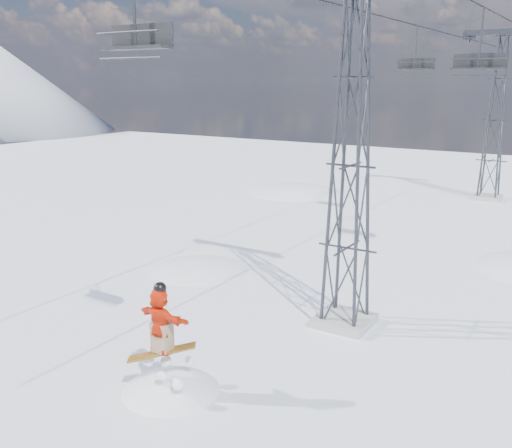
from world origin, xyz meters
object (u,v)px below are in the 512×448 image
object	(u,v)px
lift_chair_near	(138,39)
lift_tower_near	(350,167)
lift_tower_far	(495,121)
snowboarder_jump	(173,443)

from	to	relation	value
lift_chair_near	lift_tower_near	bearing A→B (deg)	72.89
lift_tower_near	lift_tower_far	xyz separation A→B (m)	(0.00, 25.00, 0.00)
lift_tower_near	lift_chair_near	xyz separation A→B (m)	(-2.20, -7.15, 3.58)
lift_tower_near	lift_chair_near	world-z (taller)	lift_tower_near
lift_tower_near	lift_tower_far	bearing A→B (deg)	90.00
lift_tower_far	lift_chair_near	distance (m)	32.42
lift_tower_far	snowboarder_jump	size ratio (longest dim) A/B	1.60
lift_tower_far	snowboarder_jump	xyz separation A→B (m)	(-2.24, -31.48, -7.08)
lift_tower_near	lift_chair_near	bearing A→B (deg)	-107.11
snowboarder_jump	lift_chair_near	size ratio (longest dim) A/B	3.18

